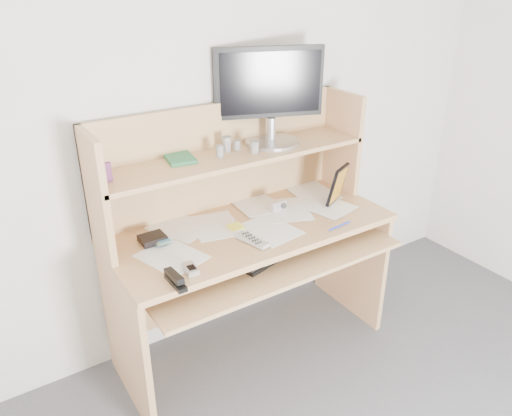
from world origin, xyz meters
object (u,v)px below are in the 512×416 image
keyboard (271,251)px  tv_remote (252,240)px  game_case (338,185)px  monitor (270,93)px  desk (243,230)px

keyboard → tv_remote: bearing=169.8°
game_case → tv_remote: bearing=164.6°
tv_remote → game_case: game_case is taller
tv_remote → game_case: (0.61, 0.11, 0.10)m
tv_remote → monitor: (0.33, 0.35, 0.57)m
tv_remote → game_case: bearing=-4.8°
keyboard → tv_remote: tv_remote is taller
tv_remote → keyboard: bearing=-11.1°
desk → game_case: (0.52, -0.11, 0.17)m
desk → keyboard: size_ratio=3.18×
keyboard → monitor: bearing=43.5°
desk → keyboard: 0.22m
desk → keyboard: bearing=-83.4°
desk → tv_remote: bearing=-112.0°
game_case → monitor: size_ratio=0.40×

